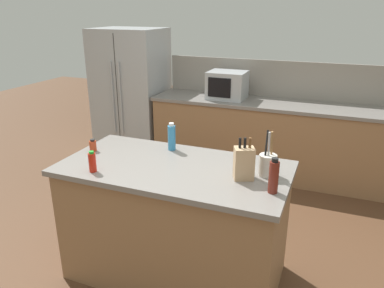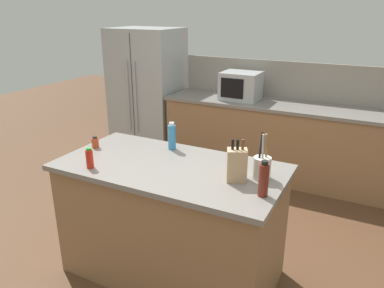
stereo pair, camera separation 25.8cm
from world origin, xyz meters
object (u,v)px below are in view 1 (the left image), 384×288
object	(u,v)px
microwave	(227,85)
dish_soap_bottle	(172,137)
utensil_crock	(268,164)
hot_sauce_bottle	(92,162)
refrigerator	(131,93)
spice_jar_paprika	(93,146)
knife_block	(244,163)
vinegar_bottle	(274,177)

from	to	relation	value
microwave	dish_soap_bottle	distance (m)	1.91
utensil_crock	dish_soap_bottle	bearing A→B (deg)	165.90
hot_sauce_bottle	refrigerator	bearing A→B (deg)	115.20
dish_soap_bottle	hot_sauce_bottle	bearing A→B (deg)	-119.38
spice_jar_paprika	knife_block	bearing A→B (deg)	-2.59
refrigerator	spice_jar_paprika	world-z (taller)	refrigerator
hot_sauce_bottle	spice_jar_paprika	size ratio (longest dim) A/B	1.55
utensil_crock	vinegar_bottle	world-z (taller)	utensil_crock
utensil_crock	refrigerator	bearing A→B (deg)	137.36
knife_block	vinegar_bottle	world-z (taller)	knife_block
hot_sauce_bottle	microwave	bearing A→B (deg)	84.99
refrigerator	vinegar_bottle	distance (m)	3.42
refrigerator	spice_jar_paprika	size ratio (longest dim) A/B	18.08
knife_block	hot_sauce_bottle	size ratio (longest dim) A/B	1.92
microwave	spice_jar_paprika	distance (m)	2.22
knife_block	dish_soap_bottle	distance (m)	0.74
vinegar_bottle	microwave	bearing A→B (deg)	113.26
dish_soap_bottle	spice_jar_paprika	size ratio (longest dim) A/B	2.31
knife_block	utensil_crock	world-z (taller)	utensil_crock
knife_block	vinegar_bottle	bearing A→B (deg)	-54.14
refrigerator	utensil_crock	distance (m)	3.19
microwave	dish_soap_bottle	bearing A→B (deg)	-86.53
refrigerator	spice_jar_paprika	xyz separation A→B (m)	(0.96, -2.21, 0.10)
microwave	vinegar_bottle	xyz separation A→B (m)	(1.01, -2.35, -0.06)
dish_soap_bottle	microwave	bearing A→B (deg)	93.47
refrigerator	utensil_crock	xyz separation A→B (m)	(2.35, -2.16, 0.14)
hot_sauce_bottle	knife_block	bearing A→B (deg)	15.50
refrigerator	utensil_crock	world-z (taller)	refrigerator
microwave	knife_block	bearing A→B (deg)	-70.44
knife_block	vinegar_bottle	size ratio (longest dim) A/B	1.26
knife_block	utensil_crock	size ratio (longest dim) A/B	0.91
spice_jar_paprika	vinegar_bottle	bearing A→B (deg)	-7.11
microwave	spice_jar_paprika	world-z (taller)	microwave
utensil_crock	vinegar_bottle	xyz separation A→B (m)	(0.08, -0.24, 0.03)
refrigerator	utensil_crock	bearing A→B (deg)	-42.64
microwave	utensil_crock	world-z (taller)	microwave
vinegar_bottle	refrigerator	bearing A→B (deg)	135.36
microwave	vinegar_bottle	world-z (taller)	microwave
vinegar_bottle	dish_soap_bottle	bearing A→B (deg)	153.69
microwave	knife_block	xyz separation A→B (m)	(0.79, -2.22, -0.06)
microwave	hot_sauce_bottle	size ratio (longest dim) A/B	3.06
dish_soap_bottle	vinegar_bottle	xyz separation A→B (m)	(0.89, -0.44, 0.00)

